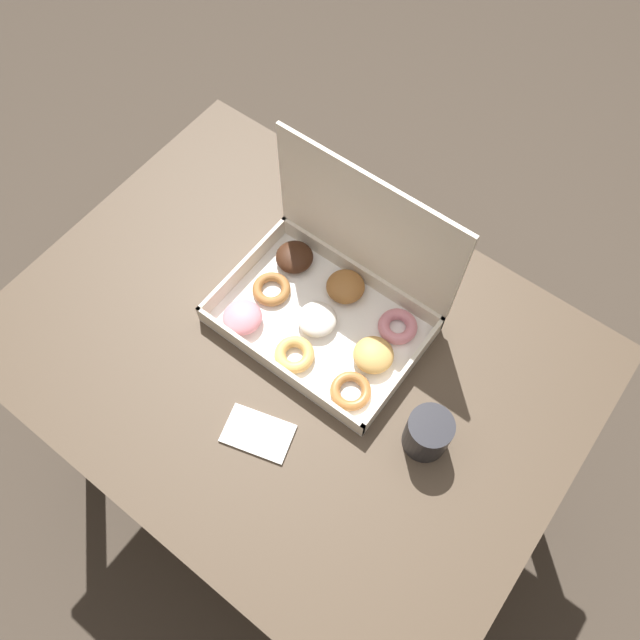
# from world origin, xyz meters

# --- Properties ---
(ground_plane) EXTENTS (8.00, 8.00, 0.00)m
(ground_plane) POSITION_xyz_m (0.00, 0.00, 0.00)
(ground_plane) COLOR #42382D
(dining_table) EXTENTS (1.10, 0.82, 0.74)m
(dining_table) POSITION_xyz_m (0.00, 0.00, 0.64)
(dining_table) COLOR #4C3D2D
(dining_table) RESTS_ON ground_plane
(donut_box) EXTENTS (0.39, 0.28, 0.31)m
(donut_box) POSITION_xyz_m (0.01, 0.11, 0.80)
(donut_box) COLOR white
(donut_box) RESTS_ON dining_table
(coffee_mug) EXTENTS (0.08, 0.08, 0.09)m
(coffee_mug) POSITION_xyz_m (0.30, 0.00, 0.79)
(coffee_mug) COLOR #232328
(coffee_mug) RESTS_ON dining_table
(paper_napkin) EXTENTS (0.14, 0.11, 0.01)m
(paper_napkin) POSITION_xyz_m (0.06, -0.17, 0.74)
(paper_napkin) COLOR white
(paper_napkin) RESTS_ON dining_table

